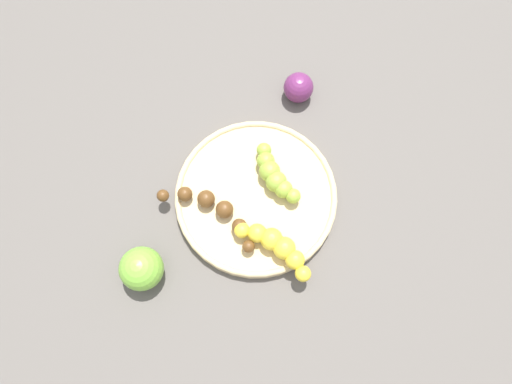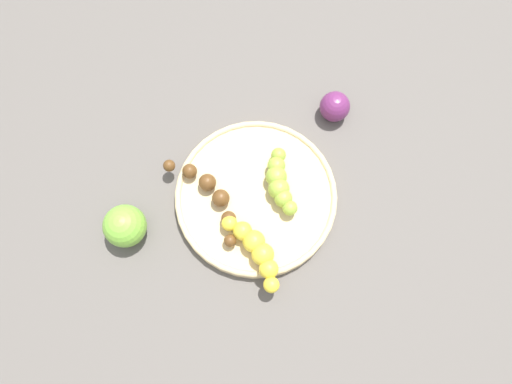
{
  "view_description": "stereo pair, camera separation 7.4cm",
  "coord_description": "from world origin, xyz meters",
  "px_view_note": "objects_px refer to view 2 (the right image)",
  "views": [
    {
      "loc": [
        -0.1,
        -0.19,
        0.75
      ],
      "look_at": [
        0.0,
        0.0,
        0.04
      ],
      "focal_mm": 32.72,
      "sensor_mm": 36.0,
      "label": 1
    },
    {
      "loc": [
        -0.03,
        -0.21,
        0.75
      ],
      "look_at": [
        0.0,
        0.0,
        0.04
      ],
      "focal_mm": 32.72,
      "sensor_mm": 36.0,
      "label": 2
    }
  ],
  "objects_px": {
    "fruit_bowl": "(256,197)",
    "plum_purple": "(335,107)",
    "banana_green": "(279,182)",
    "apple_green": "(125,226)",
    "banana_overripe": "(210,194)",
    "banana_yellow": "(256,249)"
  },
  "relations": [
    {
      "from": "fruit_bowl",
      "to": "plum_purple",
      "type": "xyz_separation_m",
      "value": [
        0.16,
        0.13,
        0.01
      ]
    },
    {
      "from": "fruit_bowl",
      "to": "plum_purple",
      "type": "relative_size",
      "value": 5.1
    },
    {
      "from": "banana_green",
      "to": "fruit_bowl",
      "type": "bearing_deg",
      "value": 14.33
    },
    {
      "from": "apple_green",
      "to": "plum_purple",
      "type": "relative_size",
      "value": 1.31
    },
    {
      "from": "fruit_bowl",
      "to": "apple_green",
      "type": "distance_m",
      "value": 0.21
    },
    {
      "from": "fruit_bowl",
      "to": "banana_overripe",
      "type": "distance_m",
      "value": 0.08
    },
    {
      "from": "banana_green",
      "to": "plum_purple",
      "type": "height_order",
      "value": "banana_green"
    },
    {
      "from": "fruit_bowl",
      "to": "apple_green",
      "type": "height_order",
      "value": "apple_green"
    },
    {
      "from": "banana_overripe",
      "to": "plum_purple",
      "type": "bearing_deg",
      "value": -2.14
    },
    {
      "from": "plum_purple",
      "to": "apple_green",
      "type": "bearing_deg",
      "value": -157.22
    },
    {
      "from": "banana_overripe",
      "to": "banana_yellow",
      "type": "distance_m",
      "value": 0.12
    },
    {
      "from": "banana_green",
      "to": "apple_green",
      "type": "relative_size",
      "value": 1.69
    },
    {
      "from": "apple_green",
      "to": "banana_green",
      "type": "bearing_deg",
      "value": 7.44
    },
    {
      "from": "banana_overripe",
      "to": "plum_purple",
      "type": "relative_size",
      "value": 3.03
    },
    {
      "from": "fruit_bowl",
      "to": "banana_yellow",
      "type": "bearing_deg",
      "value": -99.07
    },
    {
      "from": "banana_green",
      "to": "banana_overripe",
      "type": "distance_m",
      "value": 0.11
    },
    {
      "from": "banana_overripe",
      "to": "banana_yellow",
      "type": "bearing_deg",
      "value": -90.0
    },
    {
      "from": "banana_green",
      "to": "apple_green",
      "type": "bearing_deg",
      "value": 5.94
    },
    {
      "from": "fruit_bowl",
      "to": "banana_overripe",
      "type": "relative_size",
      "value": 1.68
    },
    {
      "from": "fruit_bowl",
      "to": "plum_purple",
      "type": "distance_m",
      "value": 0.21
    },
    {
      "from": "banana_green",
      "to": "plum_purple",
      "type": "xyz_separation_m",
      "value": [
        0.12,
        0.12,
        -0.01
      ]
    },
    {
      "from": "plum_purple",
      "to": "banana_green",
      "type": "bearing_deg",
      "value": -134.04
    }
  ]
}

